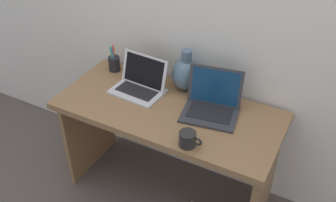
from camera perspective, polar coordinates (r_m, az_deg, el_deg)
The scene contains 8 objects.
ground_plane at distance 2.72m, azimuth 0.00°, elevation -13.11°, with size 6.00×6.00×0.00m, color #564C47.
back_wall at distance 2.25m, azimuth 4.09°, elevation 13.50°, with size 4.40×0.04×2.40m, color silver.
desk at distance 2.33m, azimuth 0.00°, elevation -4.20°, with size 1.31×0.59×0.71m.
laptop_left at distance 2.36m, azimuth -4.07°, elevation 2.80°, with size 0.32×0.24×0.21m.
laptop_right at distance 2.19m, azimuth 6.54°, elevation -0.03°, with size 0.34×0.30×0.24m.
green_vase at distance 2.35m, azimuth 2.68°, elevation 4.07°, with size 0.17×0.17×0.26m.
coffee_mug at distance 1.97m, azimuth 2.93°, elevation -5.62°, with size 0.12×0.09×0.08m.
pen_cup at distance 2.58m, azimuth -7.93°, elevation 5.54°, with size 0.08×0.08×0.18m.
Camera 1 is at (0.83, -1.57, 2.06)m, focal length 41.39 mm.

